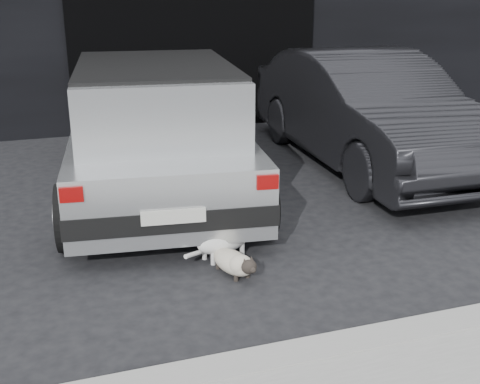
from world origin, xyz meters
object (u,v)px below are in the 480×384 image
object	(u,v)px
silver_hatchback	(156,124)
cat_white	(227,237)
cat_siamese	(235,263)
second_car	(366,110)

from	to	relation	value
silver_hatchback	cat_white	xyz separation A→B (m)	(0.25, -1.80, -0.64)
silver_hatchback	cat_white	size ratio (longest dim) A/B	5.72
silver_hatchback	cat_siamese	distance (m)	2.29
cat_siamese	cat_white	size ratio (longest dim) A/B	0.88
silver_hatchback	cat_white	distance (m)	1.93
second_car	cat_white	size ratio (longest dim) A/B	5.98
cat_siamese	silver_hatchback	bearing A→B (deg)	-100.67
second_car	cat_white	world-z (taller)	second_car
second_car	silver_hatchback	bearing A→B (deg)	-171.24
silver_hatchback	cat_siamese	world-z (taller)	silver_hatchback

